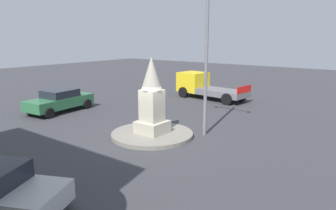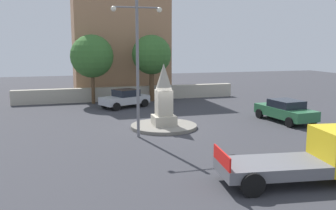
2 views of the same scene
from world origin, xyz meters
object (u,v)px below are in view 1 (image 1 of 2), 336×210
(monument, at_px, (152,98))
(truck_yellow_waiting, at_px, (204,86))
(streetlamp, at_px, (207,44))
(car_green_approaching, at_px, (60,100))

(monument, distance_m, truck_yellow_waiting, 10.62)
(streetlamp, height_order, car_green_approaching, streetlamp)
(streetlamp, relative_size, car_green_approaching, 1.64)
(monument, distance_m, streetlamp, 3.67)
(monument, xyz_separation_m, car_green_approaching, (8.18, -0.34, -1.17))
(monument, xyz_separation_m, streetlamp, (-1.92, -1.77, 2.57))
(car_green_approaching, xyz_separation_m, truck_yellow_waiting, (-5.02, -9.75, 0.20))
(monument, height_order, truck_yellow_waiting, monument)
(streetlamp, bearing_deg, monument, 42.64)
(streetlamp, xyz_separation_m, truck_yellow_waiting, (5.08, -8.33, -3.54))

